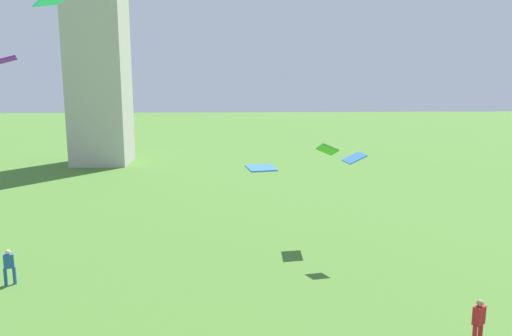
# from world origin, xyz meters

# --- Properties ---
(person_0) EXTENTS (0.50, 0.41, 1.66)m
(person_0) POSITION_xyz_m (-9.03, 20.47, 0.94)
(person_0) COLOR #235693
(person_0) RESTS_ON ground_plane
(person_2) EXTENTS (0.52, 0.48, 1.74)m
(person_2) POSITION_xyz_m (9.54, 14.41, 0.99)
(person_2) COLOR red
(person_2) RESTS_ON ground_plane
(kite_flying_0) EXTENTS (1.21, 1.07, 0.53)m
(kite_flying_0) POSITION_xyz_m (-11.01, 26.63, 10.07)
(kite_flying_0) COLOR #7316C3
(kite_flying_1) EXTENTS (1.08, 0.90, 0.16)m
(kite_flying_1) POSITION_xyz_m (2.00, 14.79, 6.34)
(kite_flying_1) COLOR blue
(kite_flying_3) EXTENTS (1.26, 1.05, 0.51)m
(kite_flying_3) POSITION_xyz_m (7.16, 23.49, 5.18)
(kite_flying_3) COLOR blue
(kite_flying_6) EXTENTS (1.08, 1.37, 0.91)m
(kite_flying_6) POSITION_xyz_m (6.27, 26.23, 5.20)
(kite_flying_6) COLOR green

